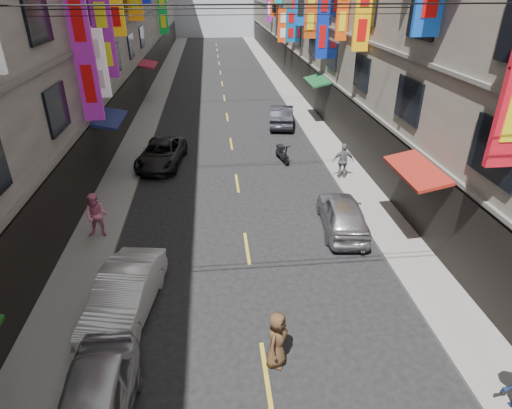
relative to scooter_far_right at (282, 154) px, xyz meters
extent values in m
cube|color=slate|center=(-8.73, 15.23, -0.38)|extent=(2.00, 90.00, 0.12)
cube|color=slate|center=(3.27, 15.23, -0.38)|extent=(2.00, 90.00, 0.12)
cube|color=black|center=(-9.68, 15.23, 1.06)|extent=(0.12, 85.50, 3.00)
cube|color=#66635E|center=(-9.67, 15.23, 2.76)|extent=(0.16, 90.00, 0.14)
cube|color=#66635E|center=(-9.67, 15.23, 5.96)|extent=(0.16, 90.00, 0.14)
cube|color=black|center=(4.22, 15.23, 1.06)|extent=(0.12, 85.50, 3.00)
cube|color=#66635E|center=(4.21, 15.23, 2.76)|extent=(0.16, 90.00, 0.14)
cube|color=#66635E|center=(4.21, 15.23, 5.96)|extent=(0.16, 90.00, 0.14)
cube|color=#8F1A91|center=(-9.19, -2.59, 5.93)|extent=(0.87, 0.18, 5.86)
cylinder|color=black|center=(-9.24, -2.59, 5.93)|extent=(0.97, 0.08, 0.08)
cube|color=white|center=(-9.17, -0.71, 5.17)|extent=(0.91, 0.18, 3.16)
cylinder|color=black|center=(-9.22, -0.71, 5.17)|extent=(1.01, 0.08, 0.08)
cube|color=#FFAB0D|center=(3.76, -0.32, 7.32)|extent=(0.82, 0.18, 3.60)
cylinder|color=black|center=(3.81, -0.32, 7.32)|extent=(0.92, 0.08, 0.08)
cube|color=#811884|center=(-9.13, 1.46, 6.25)|extent=(0.99, 0.18, 4.24)
cylinder|color=black|center=(-9.18, 1.46, 6.25)|extent=(1.09, 0.08, 0.08)
cube|color=#F34B0D|center=(3.84, 3.47, 7.44)|extent=(0.67, 0.18, 3.71)
cylinder|color=black|center=(3.89, 3.47, 7.44)|extent=(0.77, 0.08, 0.08)
cube|color=#FFB50D|center=(-9.10, 4.79, 7.70)|extent=(1.05, 0.18, 3.75)
cylinder|color=black|center=(-9.15, 4.79, 7.70)|extent=(1.15, 0.08, 0.08)
cube|color=#0D289F|center=(3.77, 7.59, 6.50)|extent=(0.80, 0.18, 5.10)
cylinder|color=black|center=(3.82, 7.59, 6.50)|extent=(0.90, 0.08, 0.08)
cube|color=#BC4211|center=(3.72, 11.19, 6.93)|extent=(0.91, 0.18, 4.15)
cylinder|color=black|center=(3.77, 11.19, 6.93)|extent=(1.01, 0.08, 0.08)
cube|color=#0C5594|center=(3.72, 19.38, 5.09)|extent=(0.89, 0.18, 2.90)
cylinder|color=black|center=(3.77, 19.38, 5.09)|extent=(0.99, 0.08, 0.08)
cube|color=#EB3E0D|center=(3.65, 23.28, 4.76)|extent=(1.04, 0.18, 3.18)
cylinder|color=black|center=(3.70, 23.28, 4.76)|extent=(1.14, 0.08, 0.08)
cube|color=#F04416|center=(3.75, 30.90, 6.58)|extent=(0.85, 0.18, 3.04)
cylinder|color=black|center=(3.80, 30.90, 6.58)|extent=(0.95, 0.08, 0.08)
cube|color=#0C8B2D|center=(-9.10, 33.12, 5.63)|extent=(1.05, 0.18, 5.10)
cylinder|color=black|center=(-9.15, 33.12, 5.63)|extent=(1.15, 0.08, 0.08)
cube|color=maroon|center=(3.57, -8.77, 2.56)|extent=(1.39, 3.20, 0.41)
cube|color=#161F50|center=(-9.03, -0.77, 2.56)|extent=(1.39, 3.20, 0.41)
cube|color=#144E25|center=(3.57, 7.23, 2.56)|extent=(1.39, 3.20, 0.41)
cube|color=maroon|center=(-9.03, 15.23, 2.56)|extent=(1.39, 3.20, 0.41)
cylinder|color=black|center=(-2.73, -4.77, 7.76)|extent=(14.00, 0.04, 0.04)
cube|color=gold|center=(-2.73, -14.77, -0.44)|extent=(0.12, 2.20, 0.01)
cube|color=gold|center=(-2.73, -8.77, -0.44)|extent=(0.12, 2.20, 0.01)
cube|color=gold|center=(-2.73, -2.77, -0.44)|extent=(0.12, 2.20, 0.01)
cube|color=gold|center=(-2.73, 3.23, -0.44)|extent=(0.12, 2.20, 0.01)
cube|color=gold|center=(-2.73, 9.23, -0.44)|extent=(0.12, 2.20, 0.01)
cube|color=gold|center=(-2.73, 15.23, -0.44)|extent=(0.12, 2.20, 0.01)
cube|color=gold|center=(-2.73, 21.23, -0.44)|extent=(0.12, 2.20, 0.01)
cube|color=gold|center=(-2.73, 27.23, -0.44)|extent=(0.12, 2.20, 0.01)
cube|color=gold|center=(-2.73, 33.23, -0.44)|extent=(0.12, 2.20, 0.01)
cube|color=gold|center=(-2.73, 39.23, -0.44)|extent=(0.12, 2.20, 0.01)
cube|color=gold|center=(-2.73, 45.23, -0.44)|extent=(0.12, 2.20, 0.01)
cube|color=gold|center=(-2.73, 51.23, -0.44)|extent=(0.12, 2.20, 0.01)
cylinder|color=black|center=(0.14, -0.67, -0.19)|extent=(0.22, 0.51, 0.50)
cylinder|color=black|center=(-0.13, 0.60, -0.19)|extent=(0.22, 0.51, 0.50)
cube|color=black|center=(0.01, -0.03, -0.04)|extent=(0.57, 1.33, 0.18)
cube|color=black|center=(-0.05, 0.21, 0.31)|extent=(0.43, 0.60, 0.22)
cylinder|color=black|center=(0.12, -0.57, 0.26)|extent=(0.15, 0.36, 0.88)
cylinder|color=black|center=(0.12, -0.57, 0.61)|extent=(0.50, 0.16, 0.06)
imported|color=silver|center=(-6.71, -12.02, 0.27)|extent=(2.21, 4.53, 1.43)
imported|color=black|center=(-6.73, 0.12, 0.21)|extent=(2.78, 4.95, 1.31)
imported|color=#AEADB2|center=(1.27, -7.75, 0.27)|extent=(2.10, 4.35, 1.43)
imported|color=#24242C|center=(1.02, 6.70, 0.29)|extent=(2.24, 4.62, 1.46)
imported|color=pink|center=(-8.49, -7.46, 0.59)|extent=(0.94, 0.69, 1.83)
imported|color=slate|center=(2.67, -2.88, 0.59)|extent=(1.12, 0.70, 1.82)
imported|color=#4C331E|center=(-2.41, -14.42, 0.40)|extent=(0.90, 1.00, 1.69)
camera|label=1|loc=(-3.79, -22.53, 8.66)|focal=30.00mm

